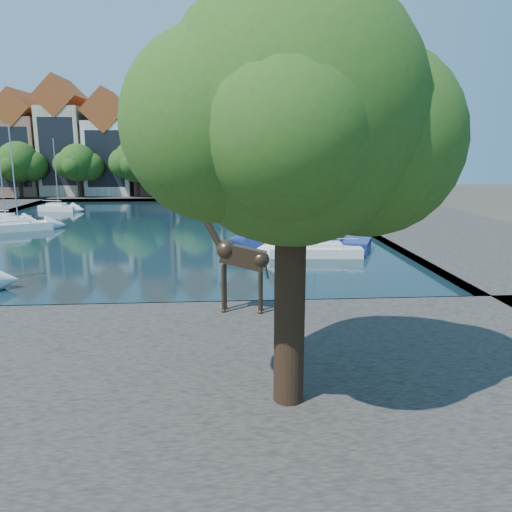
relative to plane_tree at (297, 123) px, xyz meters
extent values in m
plane|color=#38332B|center=(-7.62, 9.01, -7.67)|extent=(160.00, 160.00, 0.00)
cube|color=black|center=(-7.62, 33.01, -7.63)|extent=(38.00, 50.00, 0.08)
cube|color=#44413B|center=(-7.62, 2.01, -7.42)|extent=(50.00, 14.00, 0.50)
cube|color=#44413B|center=(-7.62, 65.01, -7.42)|extent=(60.00, 16.00, 0.50)
cube|color=#44413B|center=(17.38, 33.01, -7.42)|extent=(14.00, 52.00, 0.50)
cylinder|color=#332114|center=(-0.12, 0.01, -4.42)|extent=(0.80, 0.80, 5.50)
sphere|color=#294F16|center=(-0.12, 0.01, 0.25)|extent=(6.40, 6.40, 6.40)
sphere|color=#294F16|center=(1.80, 0.31, -0.39)|extent=(4.80, 4.80, 4.80)
sphere|color=#294F16|center=(-1.88, -0.39, -0.07)|extent=(4.48, 4.48, 4.48)
cube|color=#90674F|center=(-30.62, 65.01, -1.67)|extent=(5.39, 9.00, 11.00)
cube|color=brown|center=(-30.62, 65.01, 5.04)|extent=(5.44, 9.18, 5.44)
cube|color=black|center=(-30.62, 60.53, -1.67)|extent=(4.40, 0.05, 8.25)
cube|color=#C0B694|center=(-24.62, 65.01, -0.92)|extent=(5.88, 9.00, 12.50)
cube|color=brown|center=(-24.62, 65.01, 6.65)|extent=(5.94, 9.18, 5.94)
cube|color=black|center=(-24.62, 60.53, -0.92)|extent=(4.80, 0.05, 9.38)
cube|color=silver|center=(-18.12, 65.01, -1.92)|extent=(6.37, 9.00, 10.50)
cube|color=brown|center=(-18.12, 65.01, 4.76)|extent=(6.43, 9.18, 6.43)
cube|color=black|center=(-18.12, 60.53, -1.92)|extent=(5.20, 0.05, 7.88)
cube|color=brown|center=(-11.62, 65.01, -0.67)|extent=(5.39, 9.00, 13.00)
cube|color=brown|center=(-11.62, 65.01, 7.04)|extent=(5.44, 9.18, 5.44)
cube|color=black|center=(-11.62, 60.53, -0.67)|extent=(4.40, 0.05, 9.75)
cube|color=tan|center=(-5.62, 65.01, -1.42)|extent=(5.88, 9.00, 11.50)
cube|color=brown|center=(-5.62, 65.01, 5.65)|extent=(5.94, 9.18, 5.94)
cube|color=black|center=(-5.62, 60.53, -1.42)|extent=(4.80, 0.05, 8.62)
cube|color=beige|center=(0.88, 65.01, -1.17)|extent=(6.37, 9.00, 12.00)
cube|color=brown|center=(0.88, 65.01, 6.26)|extent=(6.43, 9.18, 6.43)
cube|color=black|center=(0.88, 60.53, -1.17)|extent=(5.20, 0.05, 9.00)
cube|color=#8C5E43|center=(7.38, 65.01, -1.92)|extent=(5.39, 9.00, 10.50)
cube|color=brown|center=(7.38, 65.01, 4.54)|extent=(5.44, 9.18, 5.44)
cube|color=black|center=(7.38, 60.53, -1.92)|extent=(4.40, 0.05, 7.88)
cylinder|color=#332114|center=(-29.62, 59.51, -5.57)|extent=(0.50, 0.50, 3.20)
sphere|color=#123B11|center=(-29.62, 59.51, -2.29)|extent=(5.60, 5.60, 5.60)
sphere|color=#123B11|center=(-27.94, 59.81, -2.85)|extent=(4.20, 4.20, 4.20)
sphere|color=#123B11|center=(-31.16, 59.11, -2.57)|extent=(3.92, 3.92, 3.92)
cylinder|color=#332114|center=(-21.62, 59.51, -5.57)|extent=(0.50, 0.50, 3.20)
sphere|color=#123B11|center=(-21.62, 59.51, -2.41)|extent=(5.20, 5.20, 5.20)
sphere|color=#123B11|center=(-20.06, 59.81, -2.93)|extent=(3.90, 3.90, 3.90)
sphere|color=#123B11|center=(-23.05, 59.11, -2.67)|extent=(3.64, 3.64, 3.64)
cylinder|color=#332114|center=(-13.62, 59.51, -5.57)|extent=(0.50, 0.50, 3.20)
sphere|color=#123B11|center=(-13.62, 59.51, -2.17)|extent=(6.00, 6.00, 6.00)
sphere|color=#123B11|center=(-11.82, 59.81, -2.77)|extent=(4.50, 4.50, 4.50)
sphere|color=#123B11|center=(-15.27, 59.11, -2.47)|extent=(4.20, 4.20, 4.20)
cylinder|color=#332114|center=(-5.62, 59.51, -5.57)|extent=(0.50, 0.50, 3.20)
sphere|color=#123B11|center=(-5.62, 59.51, -2.35)|extent=(5.40, 5.40, 5.40)
sphere|color=#123B11|center=(-4.00, 59.81, -2.89)|extent=(4.05, 4.05, 4.05)
sphere|color=#123B11|center=(-7.10, 59.11, -2.62)|extent=(3.78, 3.78, 3.78)
cylinder|color=#332114|center=(2.38, 59.51, -5.57)|extent=(0.50, 0.50, 3.20)
sphere|color=#123B11|center=(2.38, 59.51, -2.23)|extent=(5.80, 5.80, 5.80)
sphere|color=#123B11|center=(4.12, 59.81, -2.81)|extent=(4.35, 4.35, 4.35)
sphere|color=#123B11|center=(0.79, 59.11, -2.52)|extent=(4.06, 4.06, 4.06)
cylinder|color=#332114|center=(10.38, 59.51, -5.57)|extent=(0.50, 0.50, 3.20)
sphere|color=#123B11|center=(10.38, 59.51, -2.41)|extent=(5.20, 5.20, 5.20)
sphere|color=#123B11|center=(11.94, 59.81, -2.93)|extent=(3.90, 3.90, 3.90)
sphere|color=#123B11|center=(8.95, 59.11, -2.67)|extent=(3.64, 3.64, 3.64)
cylinder|color=#36281B|center=(-1.80, 7.44, -6.18)|extent=(0.15, 0.15, 1.98)
cylinder|color=#36281B|center=(-1.73, 7.85, -6.18)|extent=(0.15, 0.15, 1.98)
cylinder|color=#36281B|center=(-0.32, 7.18, -6.18)|extent=(0.15, 0.15, 1.98)
cylinder|color=#36281B|center=(-0.25, 7.59, -6.18)|extent=(0.15, 0.15, 1.98)
cube|color=#36281B|center=(-0.98, 7.51, -4.87)|extent=(1.98, 0.84, 1.15)
cylinder|color=#36281B|center=(-2.36, 7.75, -3.58)|extent=(1.30, 0.50, 2.04)
cube|color=#36281B|center=(-3.03, 7.87, -2.58)|extent=(0.57, 0.26, 0.31)
cube|color=white|center=(-19.62, 32.42, -7.15)|extent=(5.73, 4.02, 0.89)
cube|color=white|center=(-19.62, 32.42, -6.85)|extent=(2.72, 2.21, 0.49)
cylinder|color=#B2B2B7|center=(-19.62, 32.42, -2.68)|extent=(0.12, 0.12, 8.43)
cube|color=silver|center=(-22.62, 37.07, -7.16)|extent=(4.53, 2.01, 0.85)
cube|color=silver|center=(-22.62, 37.07, -6.88)|extent=(2.03, 1.28, 0.47)
cylinder|color=#B2B2B7|center=(-22.62, 37.07, -3.31)|extent=(0.11, 0.11, 7.23)
cube|color=white|center=(-20.62, 46.74, -7.18)|extent=(4.72, 2.71, 0.82)
cube|color=white|center=(-20.62, 46.74, -6.91)|extent=(2.18, 1.58, 0.46)
cylinder|color=#B2B2B7|center=(-20.62, 46.74, -3.17)|extent=(0.11, 0.11, 7.56)
cube|color=silver|center=(4.38, 20.16, -7.19)|extent=(6.26, 2.62, 0.81)
cube|color=silver|center=(4.38, 20.16, -6.92)|extent=(2.78, 1.71, 0.45)
cylinder|color=#B2B2B7|center=(4.38, 20.16, -2.31)|extent=(0.11, 0.11, 9.30)
cube|color=navy|center=(4.38, 22.87, -7.09)|extent=(9.14, 6.03, 0.99)
cube|color=navy|center=(4.38, 22.87, -6.76)|extent=(4.29, 3.37, 0.55)
cylinder|color=#B2B2B7|center=(4.38, 22.87, -1.24)|extent=(0.13, 0.13, 11.15)
cube|color=silver|center=(4.98, 42.13, -7.08)|extent=(6.77, 3.95, 1.03)
cube|color=silver|center=(4.98, 42.13, -6.74)|extent=(3.13, 2.29, 0.57)
cylinder|color=#B2B2B7|center=(4.98, 42.13, -1.48)|extent=(0.14, 0.14, 10.62)
cube|color=white|center=(4.38, 52.65, -7.10)|extent=(5.92, 4.03, 0.98)
cube|color=white|center=(4.38, 52.65, -6.77)|extent=(2.79, 2.24, 0.55)
cylinder|color=#B2B2B7|center=(4.38, 52.65, -2.22)|extent=(0.13, 0.13, 9.21)
camera|label=1|loc=(-1.82, -12.17, -0.62)|focal=35.00mm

